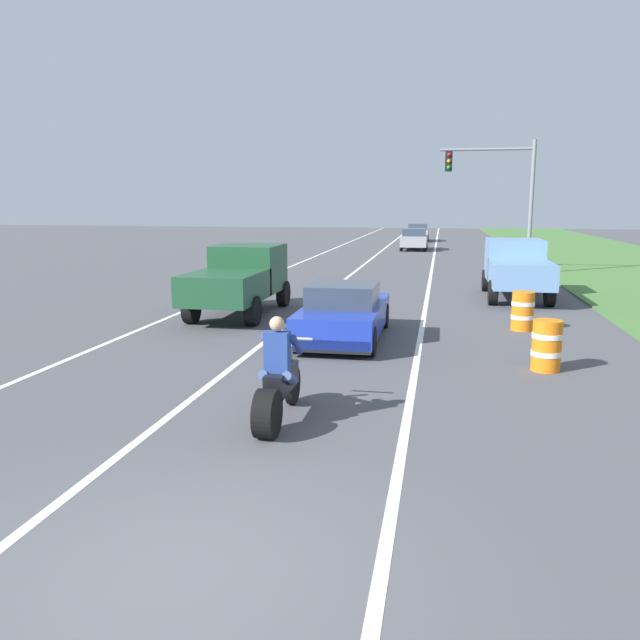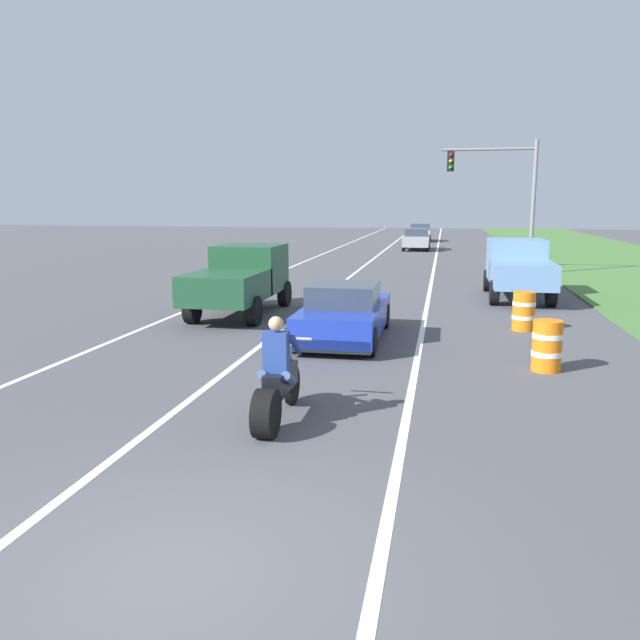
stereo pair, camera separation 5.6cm
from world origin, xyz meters
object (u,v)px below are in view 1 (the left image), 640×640
Objects in this scene: motorcycle_with_rider at (278,385)px; distant_car_far_ahead at (414,239)px; sports_car_blue at (344,314)px; distant_car_further_ahead at (418,232)px; construction_barrel_mid at (523,311)px; construction_barrel_nearest at (547,345)px; traffic_light_mast_near at (503,186)px; pickup_truck_right_shoulder_light_blue at (517,266)px; pickup_truck_left_lane_dark_green at (240,277)px.

motorcycle_with_rider is 36.07m from distant_car_far_ahead.
distant_car_further_ahead reaches higher than sports_car_blue.
sports_car_blue reaches higher than construction_barrel_mid.
construction_barrel_nearest is at bearing -25.52° from sports_car_blue.
motorcycle_with_rider is 9.12m from construction_barrel_mid.
construction_barrel_nearest is 1.00× the size of construction_barrel_mid.
construction_barrel_mid is 0.25× the size of distant_car_further_ahead.
traffic_light_mast_near is 25.95m from distant_car_further_ahead.
pickup_truck_right_shoulder_light_blue is 22.81m from distant_car_far_ahead.
distant_car_further_ahead is (0.21, 40.66, 0.14)m from sports_car_blue.
construction_barrel_nearest is (-0.55, -17.39, -3.46)m from traffic_light_mast_near.
construction_barrel_nearest is 32.40m from distant_car_far_ahead.
pickup_truck_left_lane_dark_green is 7.94m from construction_barrel_mid.
motorcycle_with_rider is 0.37× the size of traffic_light_mast_near.
distant_car_further_ahead reaches higher than construction_barrel_nearest.
distant_car_far_ahead is at bearing 89.31° from sports_car_blue.
motorcycle_with_rider is 0.55× the size of distant_car_further_ahead.
motorcycle_with_rider is 2.21× the size of construction_barrel_mid.
traffic_light_mast_near is 1.50× the size of distant_car_far_ahead.
distant_car_further_ahead is (-4.66, 25.33, -3.20)m from traffic_light_mast_near.
sports_car_blue is 9.10m from pickup_truck_right_shoulder_light_blue.
motorcycle_with_rider is at bearing -68.73° from pickup_truck_left_lane_dark_green.
pickup_truck_right_shoulder_light_blue is 4.80× the size of construction_barrel_nearest.
pickup_truck_right_shoulder_light_blue is 1.20× the size of distant_car_far_ahead.
distant_car_further_ahead is (-0.15, 10.56, 0.00)m from distant_car_far_ahead.
pickup_truck_right_shoulder_light_blue is at bearing 85.59° from construction_barrel_mid.
distant_car_further_ahead is (-4.14, 38.65, 0.27)m from construction_barrel_mid.
construction_barrel_nearest is at bearing 41.74° from motorcycle_with_rider.
construction_barrel_nearest and construction_barrel_mid have the same top height.
construction_barrel_nearest is at bearing -90.41° from construction_barrel_mid.
pickup_truck_right_shoulder_light_blue is at bearing -90.62° from traffic_light_mast_near.
distant_car_far_ahead is at bearing 106.98° from traffic_light_mast_near.
construction_barrel_nearest is 0.25× the size of distant_car_further_ahead.
pickup_truck_right_shoulder_light_blue is at bearing 70.47° from motorcycle_with_rider.
construction_barrel_nearest is (4.32, -2.06, -0.13)m from sports_car_blue.
construction_barrel_mid is 38.87m from distant_car_further_ahead.
sports_car_blue is 4.79m from construction_barrel_nearest.
distant_car_far_ahead is at bearing 89.31° from motorcycle_with_rider.
pickup_truck_left_lane_dark_green is at bearing -95.64° from distant_car_further_ahead.
construction_barrel_mid is (4.35, 2.01, -0.13)m from sports_car_blue.
pickup_truck_right_shoulder_light_blue is at bearing -78.81° from distant_car_far_ahead.
construction_barrel_mid is at bearing 61.04° from motorcycle_with_rider.
distant_car_far_ahead is (3.88, 27.20, -0.33)m from pickup_truck_left_lane_dark_green.
traffic_light_mast_near reaches higher than motorcycle_with_rider.
distant_car_far_ahead is (0.43, 36.07, 0.18)m from motorcycle_with_rider.
construction_barrel_mid is at bearing -92.25° from traffic_light_mast_near.
pickup_truck_right_shoulder_light_blue is 33.25m from distant_car_further_ahead.
sports_car_blue is at bearing 154.48° from construction_barrel_nearest.
distant_car_far_ahead is at bearing -89.16° from distant_car_further_ahead.
pickup_truck_right_shoulder_light_blue reaches higher than motorcycle_with_rider.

